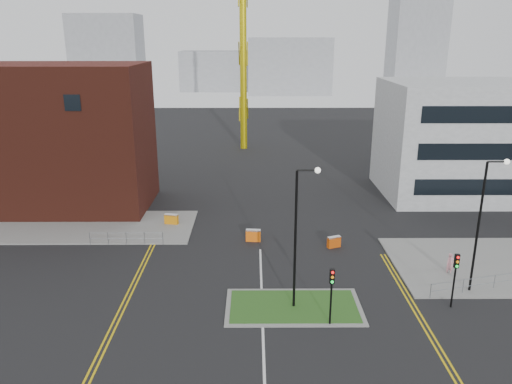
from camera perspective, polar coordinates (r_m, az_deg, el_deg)
pavement_left at (r=49.09m, az=-23.69°, el=-3.64°), size 28.00×8.00×0.12m
island_kerb at (r=32.54m, az=4.32°, el=-12.95°), size 8.60×4.60×0.08m
grass_island at (r=32.53m, az=4.32°, el=-12.92°), size 8.00×4.00×0.12m
brick_building at (r=53.83m, az=-25.05°, el=5.50°), size 24.20×10.07×14.24m
office_block at (r=59.27m, az=26.44°, el=5.44°), size 25.00×12.20×12.00m
streetlamp_island at (r=30.20m, az=4.96°, el=-4.11°), size 1.46×0.36×9.18m
streetlamp_right_near at (r=35.19m, az=24.53°, el=-2.52°), size 1.46×0.36×9.18m
traffic_light_island at (r=29.79m, az=8.64°, el=-10.60°), size 0.28×0.33×3.65m
traffic_light_right at (r=33.64m, az=21.85°, el=-8.32°), size 0.28×0.33×3.65m
railing_left at (r=42.41m, az=-14.62°, el=-4.93°), size 6.05×0.05×1.10m
centre_line at (r=27.46m, az=0.93°, el=-19.40°), size 0.15×30.00×0.01m
yellow_left_a at (r=35.23m, az=-14.44°, el=-11.03°), size 0.12×24.00×0.01m
yellow_left_b at (r=35.16m, az=-13.96°, el=-11.05°), size 0.12×24.00×0.01m
yellow_right_a at (r=32.35m, az=18.40°, el=-14.15°), size 0.12×20.00×0.01m
yellow_right_b at (r=32.44m, az=18.92°, el=-14.11°), size 0.12×20.00×0.01m
skyline_a at (r=145.53m, az=-16.58°, el=14.58°), size 18.00×12.00×22.00m
skyline_b at (r=150.58m, az=3.83°, el=14.16°), size 24.00×12.00×16.00m
skyline_c at (r=151.98m, az=17.82°, el=15.70°), size 14.00×12.00×28.00m
skyline_d at (r=160.49m, az=-3.05°, el=13.66°), size 30.00×12.00×12.00m
pedestrian at (r=38.74m, az=21.31°, el=-7.68°), size 0.64×0.46×1.62m
barrier_left at (r=45.97m, az=-9.64°, el=-3.07°), size 1.29×0.66×1.04m
barrier_mid at (r=41.84m, az=-0.32°, el=-4.92°), size 1.25×0.51×1.03m
barrier_right at (r=41.17m, az=8.90°, el=-5.61°), size 1.16×0.76×0.93m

